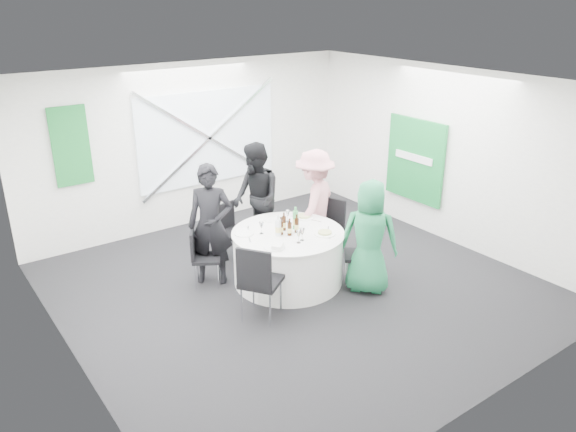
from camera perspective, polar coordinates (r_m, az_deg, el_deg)
floor at (r=7.91m, az=0.86°, el=-7.18°), size 6.00×6.00×0.00m
ceiling at (r=7.00m, az=0.99°, el=13.32°), size 6.00×6.00×0.00m
wall_back at (r=9.80m, az=-9.74°, el=7.10°), size 6.00×0.00×6.00m
wall_front at (r=5.44m, az=20.33°, el=-6.20°), size 6.00×0.00×6.00m
wall_left at (r=6.15m, az=-22.10°, el=-3.17°), size 0.00×6.00×6.00m
wall_right at (r=9.37m, az=15.85°, el=5.91°), size 0.00×6.00×6.00m
window_panel at (r=9.87m, az=-8.10°, el=7.90°), size 2.60×0.03×1.60m
window_brace_a at (r=9.84m, az=-7.99°, el=7.86°), size 2.63×0.05×1.84m
window_brace_b at (r=9.84m, az=-7.99°, el=7.86°), size 2.63×0.05×1.84m
green_banner at (r=9.01m, az=-21.18°, el=6.63°), size 0.55×0.04×1.20m
green_sign at (r=9.74m, az=12.78°, el=5.57°), size 0.05×1.20×1.40m
banquet_table at (r=7.88m, az=-0.00°, el=-4.19°), size 1.56×1.56×0.76m
chair_back at (r=8.63m, az=-5.94°, el=-1.08°), size 0.45×0.46×0.85m
chair_back_left at (r=7.85m, az=-8.85°, el=-3.76°), size 0.52×0.52×0.83m
chair_back_right at (r=8.70m, az=4.35°, el=-0.71°), size 0.51×0.51×0.88m
chair_front_right at (r=7.83m, az=7.87°, el=-3.43°), size 0.57×0.57×0.89m
chair_front_left at (r=6.87m, az=-3.06°, el=-6.25°), size 0.65×0.65×1.03m
person_man_back_left at (r=7.78m, az=-7.87°, el=-0.90°), size 0.75×0.71×1.72m
person_man_back at (r=8.66m, az=-3.26°, el=1.76°), size 0.61×0.92×1.74m
person_woman_pink at (r=8.56m, az=2.70°, el=1.28°), size 1.19×0.98×1.67m
person_woman_green at (r=7.57m, az=8.27°, el=-2.14°), size 0.89×0.91×1.58m
plate_back at (r=8.13m, az=-1.59°, el=-0.35°), size 0.26×0.26×0.01m
plate_back_left at (r=7.68m, az=-4.48°, el=-1.77°), size 0.26×0.26×0.01m
plate_back_right at (r=8.21m, az=1.63°, el=-0.06°), size 0.29×0.29×0.04m
plate_front_right at (r=7.67m, az=3.76°, el=-1.74°), size 0.29×0.29×0.04m
plate_front_left at (r=7.26m, az=-1.40°, el=-3.16°), size 0.28×0.28×0.01m
napkin at (r=7.22m, az=-1.05°, el=-3.04°), size 0.22×0.21×0.05m
beer_bottle_a at (r=7.61m, az=-0.72°, el=-1.23°), size 0.06×0.06×0.25m
beer_bottle_b at (r=7.75m, az=-0.42°, el=-0.76°), size 0.06×0.06×0.26m
beer_bottle_c at (r=7.67m, az=0.89°, el=-0.98°), size 0.06×0.06×0.27m
beer_bottle_d at (r=7.59m, az=0.16°, el=-1.33°), size 0.06×0.06×0.24m
green_water_bottle at (r=7.79m, az=0.76°, el=-0.42°), size 0.08×0.08×0.32m
clear_water_bottle at (r=7.57m, az=-1.01°, el=-1.21°), size 0.08×0.08×0.29m
wine_glass_a at (r=7.64m, az=-2.73°, el=-0.93°), size 0.07×0.07×0.17m
wine_glass_b at (r=7.35m, az=1.09°, el=-1.84°), size 0.07×0.07×0.17m
wine_glass_c at (r=7.42m, az=1.45°, el=-1.61°), size 0.07×0.07×0.17m
wine_glass_d at (r=8.03m, az=-0.03°, el=0.26°), size 0.07×0.07×0.17m
fork_a at (r=8.10m, az=2.89°, el=-0.49°), size 0.08×0.14×0.01m
knife_a at (r=8.24m, az=0.74°, el=-0.07°), size 0.08×0.14×0.01m
fork_b at (r=7.87m, az=-4.07°, el=-1.23°), size 0.09×0.13×0.01m
knife_b at (r=7.49m, az=-3.91°, el=-2.44°), size 0.08×0.14×0.01m
fork_c at (r=7.60m, az=4.19°, el=-2.09°), size 0.10×0.13×0.01m
knife_c at (r=7.85m, az=4.11°, el=-1.28°), size 0.11×0.12×0.01m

